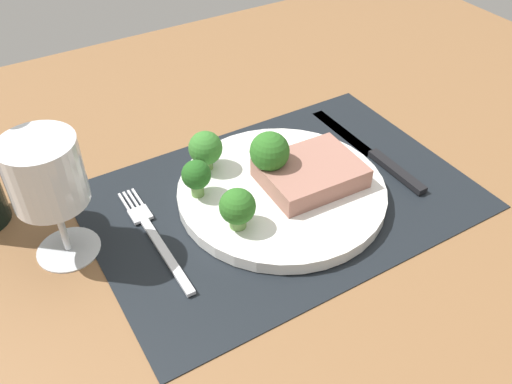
{
  "coord_description": "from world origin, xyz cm",
  "views": [
    {
      "loc": [
        -29.63,
        -43.16,
        45.62
      ],
      "look_at": [
        -3.26,
        0.81,
        1.9
      ],
      "focal_mm": 38.35,
      "sensor_mm": 36.0,
      "label": 1
    }
  ],
  "objects_px": {
    "fork": "(154,236)",
    "steak": "(310,173)",
    "knife": "(375,154)",
    "wine_glass": "(47,179)",
    "plate": "(282,192)"
  },
  "relations": [
    {
      "from": "fork",
      "to": "steak",
      "type": "bearing_deg",
      "value": -4.2
    },
    {
      "from": "fork",
      "to": "knife",
      "type": "relative_size",
      "value": 0.83
    },
    {
      "from": "fork",
      "to": "wine_glass",
      "type": "xyz_separation_m",
      "value": [
        -0.09,
        0.04,
        0.1
      ]
    },
    {
      "from": "plate",
      "to": "wine_glass",
      "type": "distance_m",
      "value": 0.28
    },
    {
      "from": "steak",
      "to": "fork",
      "type": "relative_size",
      "value": 0.62
    },
    {
      "from": "steak",
      "to": "wine_glass",
      "type": "xyz_separation_m",
      "value": [
        -0.29,
        0.06,
        0.07
      ]
    },
    {
      "from": "knife",
      "to": "wine_glass",
      "type": "height_order",
      "value": "wine_glass"
    },
    {
      "from": "plate",
      "to": "wine_glass",
      "type": "xyz_separation_m",
      "value": [
        -0.26,
        0.05,
        0.09
      ]
    },
    {
      "from": "plate",
      "to": "knife",
      "type": "bearing_deg",
      "value": 1.94
    },
    {
      "from": "plate",
      "to": "wine_glass",
      "type": "height_order",
      "value": "wine_glass"
    },
    {
      "from": "fork",
      "to": "knife",
      "type": "height_order",
      "value": "knife"
    },
    {
      "from": "plate",
      "to": "steak",
      "type": "xyz_separation_m",
      "value": [
        0.04,
        -0.01,
        0.02
      ]
    },
    {
      "from": "plate",
      "to": "steak",
      "type": "relative_size",
      "value": 2.18
    },
    {
      "from": "knife",
      "to": "wine_glass",
      "type": "distance_m",
      "value": 0.43
    },
    {
      "from": "plate",
      "to": "fork",
      "type": "distance_m",
      "value": 0.17
    }
  ]
}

